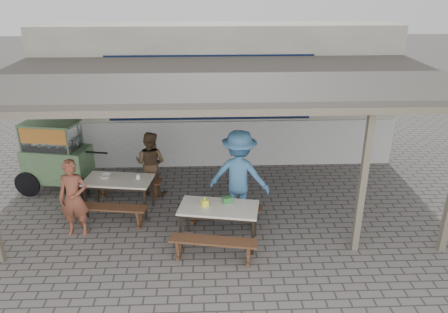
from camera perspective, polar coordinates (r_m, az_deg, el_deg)
name	(u,v)px	position (r m, az deg, el deg)	size (l,w,h in m)	color
ground	(223,225)	(8.77, -0.15, -8.94)	(60.00, 60.00, 0.00)	#625E58
back_wall	(217,95)	(11.42, -0.86, 8.04)	(9.00, 1.28, 3.50)	beige
warung_roof	(222,80)	(8.58, -0.29, 9.99)	(9.00, 4.21, 2.81)	#4F4943
table_left	(119,183)	(9.18, -13.61, -3.34)	(1.45, 0.89, 0.75)	silver
bench_left_street	(110,212)	(8.84, -14.67, -6.97)	(1.48, 0.49, 0.45)	brown
bench_left_wall	(129,184)	(9.83, -12.31, -3.58)	(1.48, 0.49, 0.45)	brown
table_right	(219,211)	(7.91, -0.70, -7.08)	(1.51, 0.94, 0.75)	silver
bench_right_street	(213,245)	(7.58, -1.39, -11.52)	(1.53, 0.54, 0.45)	brown
bench_right_wall	(223,210)	(8.60, -0.08, -7.02)	(1.53, 0.54, 0.45)	brown
vendor_cart	(55,155)	(10.43, -21.15, 0.24)	(2.12, 1.07, 1.64)	#638E5E
patron_street_side	(74,198)	(8.61, -19.03, -5.16)	(0.55, 0.36, 1.51)	brown
patron_wall_side	(151,163)	(9.82, -9.58, -0.87)	(0.71, 0.55, 1.46)	#4E3A27
patron_right_table	(239,176)	(8.61, 1.99, -2.51)	(1.21, 0.69, 1.87)	teal
tissue_box	(205,203)	(7.89, -2.52, -6.05)	(0.12, 0.12, 0.12)	yellow
donation_box	(228,200)	(7.97, 0.47, -5.70)	(0.18, 0.12, 0.12)	#337437
condiment_jar	(138,177)	(9.06, -11.16, -2.60)	(0.08, 0.08, 0.09)	white
condiment_bowl	(106,176)	(9.29, -15.21, -2.47)	(0.22, 0.22, 0.05)	white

